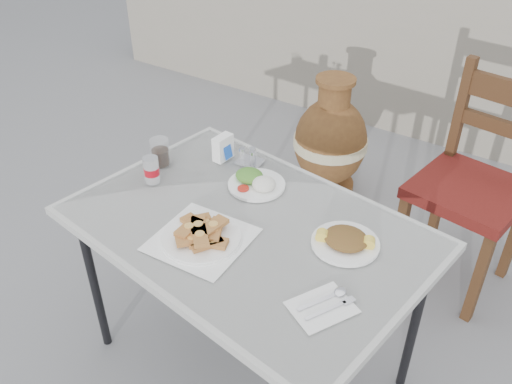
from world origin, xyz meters
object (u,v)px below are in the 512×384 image
Objects in this scene: cafe_table at (247,235)px; cola_glass at (160,153)px; salad_rice_plate at (256,181)px; condiment_caddy at (250,158)px; napkin_holder at (223,148)px; pide_plate at (201,233)px; terracotta_urn at (330,143)px; salad_chopped_plate at (346,240)px; soda_can at (151,170)px; chair at (475,183)px.

cafe_table is 12.12× the size of cola_glass.
cola_glass is at bearing -168.99° from salad_rice_plate.
cola_glass is 1.06× the size of condiment_caddy.
pide_plate is at bearing -57.37° from napkin_holder.
cafe_table is 1.79× the size of terracotta_urn.
salad_chopped_plate is 2.18× the size of condiment_caddy.
condiment_caddy is at bearing -84.26° from terracotta_urn.
chair reaches higher than soda_can.
chair is at bearing 62.30° from pide_plate.
cola_glass is at bearing -145.74° from condiment_caddy.
salad_chopped_plate reaches higher than terracotta_urn.
pide_plate is 2.87× the size of cola_glass.
cola_glass is (-0.41, -0.08, 0.03)m from salad_rice_plate.
terracotta_urn is at bearing 80.47° from cola_glass.
salad_rice_plate is 0.29× the size of terracotta_urn.
napkin_holder reaches higher than pide_plate.
condiment_caddy is at bearing -128.07° from chair.
cola_glass is at bearing -133.36° from napkin_holder.
napkin_holder is (-0.66, 0.22, 0.03)m from salad_chopped_plate.
soda_can reaches higher than napkin_holder.
terracotta_urn is (-0.10, 0.98, -0.42)m from condiment_caddy.
pide_plate is 0.37m from salad_rice_plate.
soda_can is at bearing -174.88° from salad_chopped_plate.
salad_chopped_plate is 0.79m from soda_can.
soda_can is (-0.45, 0.02, 0.11)m from cafe_table.
condiment_caddy is at bearing 53.38° from soda_can.
cafe_table is at bearing -64.32° from salad_rice_plate.
soda_can reaches higher than condiment_caddy.
chair is at bearing 40.40° from cola_glass.
cafe_table is 6.06× the size of salad_rice_plate.
pide_plate is at bearing -116.51° from cafe_table.
cafe_table is 0.40m from condiment_caddy.
cola_glass is 0.15× the size of terracotta_urn.
chair is (0.87, 0.73, -0.26)m from napkin_holder.
soda_can is (-0.35, -0.20, 0.03)m from salad_rice_plate.
salad_chopped_plate is 2.05× the size of cola_glass.
soda_can reaches higher than cafe_table.
salad_rice_plate is 0.40m from soda_can.
pide_plate is 1.54m from terracotta_urn.
cola_glass is (-0.43, 0.29, 0.02)m from pide_plate.
napkin_holder is at bearing 42.33° from cola_glass.
soda_can is at bearing -125.07° from chair.
salad_rice_plate is at bearing 11.01° from cola_glass.
salad_chopped_plate is at bearing 14.55° from cafe_table.
pide_plate is 1.40× the size of salad_chopped_plate.
soda_can is 1.38m from terracotta_urn.
cafe_table is 12.84× the size of condiment_caddy.
condiment_caddy is (0.11, 0.03, -0.03)m from napkin_holder.
salad_chopped_plate is 0.30× the size of terracotta_urn.
cola_glass is 0.25m from napkin_holder.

